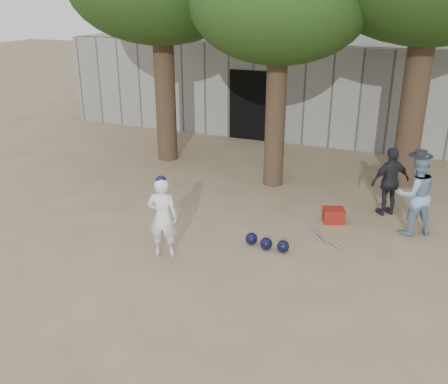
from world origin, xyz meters
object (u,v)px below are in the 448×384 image
at_px(spectator_blue, 415,194).
at_px(spectator_dark, 390,182).
at_px(boy_player, 163,217).
at_px(red_bag, 334,215).

relative_size(spectator_blue, spectator_dark, 1.10).
bearing_deg(spectator_blue, boy_player, 2.04).
height_order(boy_player, spectator_dark, spectator_dark).
xyz_separation_m(boy_player, spectator_blue, (4.07, 2.65, 0.07)).
distance_m(spectator_dark, red_bag, 1.43).
bearing_deg(spectator_dark, red_bag, 2.64).
bearing_deg(red_bag, boy_player, -135.17).
distance_m(spectator_blue, spectator_dark, 0.92).
bearing_deg(spectator_dark, spectator_blue, 85.84).
relative_size(boy_player, spectator_blue, 0.91).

